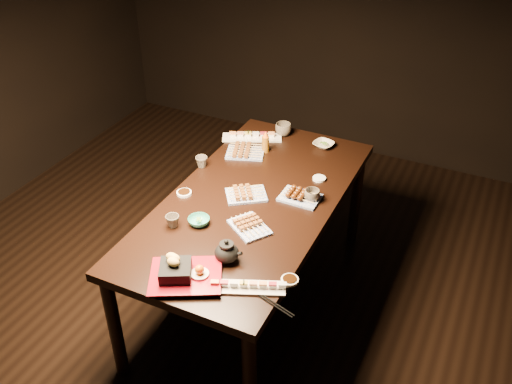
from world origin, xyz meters
TOP-DOWN VIEW (x-y plane):
  - ground at (0.00, 0.00)m, footprint 5.00×5.00m
  - dining_table at (0.26, 0.39)m, footprint 1.19×1.93m
  - sushi_platter_near at (0.56, -0.27)m, footprint 0.35×0.22m
  - sushi_platter_far at (-0.05, 1.03)m, footprint 0.40×0.26m
  - yakitori_plate_center at (0.22, 0.41)m, footprint 0.28×0.26m
  - yakitori_plate_right at (0.37, 0.14)m, footprint 0.27×0.26m
  - yakitori_plate_left at (0.00, 0.83)m, footprint 0.28×0.24m
  - tsukune_plate at (0.51, 0.51)m, footprint 0.23×0.17m
  - edamame_bowl_green at (0.11, 0.06)m, footprint 0.15×0.15m
  - edamame_bowl_cream at (0.42, 1.14)m, footprint 0.16×0.16m
  - tempura_tray at (0.27, -0.34)m, footprint 0.42×0.39m
  - teacup_near_left at (-0.01, -0.02)m, footprint 0.10×0.10m
  - teacup_mid_right at (0.57, 0.53)m, footprint 0.12×0.12m
  - teacup_far_left at (-0.17, 0.58)m, footprint 0.09×0.09m
  - teacup_far_right at (0.12, 1.17)m, footprint 0.11×0.11m
  - teapot at (0.38, -0.13)m, footprint 0.16×0.16m
  - condiment_bottle at (0.10, 0.91)m, footprint 0.05×0.05m
  - sauce_dish_west at (-0.11, 0.27)m, footprint 0.10×0.10m
  - sauce_dish_east at (0.53, 0.75)m, footprint 0.10×0.10m
  - sauce_dish_se at (0.72, -0.14)m, footprint 0.11×0.11m
  - sauce_dish_nw at (-0.10, 1.05)m, footprint 0.09×0.09m
  - chopsticks_near at (0.27, -0.40)m, footprint 0.20×0.10m
  - chopsticks_se at (0.70, -0.31)m, footprint 0.24×0.09m

SIDE VIEW (x-z plane):
  - ground at x=0.00m, z-range 0.00..0.00m
  - dining_table at x=0.26m, z-range 0.00..0.75m
  - chopsticks_near at x=0.27m, z-range 0.75..0.76m
  - chopsticks_se at x=0.70m, z-range 0.75..0.76m
  - sauce_dish_nw at x=-0.10m, z-range 0.75..0.76m
  - sauce_dish_east at x=0.53m, z-range 0.75..0.76m
  - sauce_dish_se at x=0.72m, z-range 0.75..0.76m
  - sauce_dish_west at x=-0.11m, z-range 0.75..0.77m
  - edamame_bowl_cream at x=0.42m, z-range 0.75..0.78m
  - edamame_bowl_green at x=0.11m, z-range 0.75..0.79m
  - sushi_platter_near at x=0.56m, z-range 0.75..0.79m
  - sushi_platter_far at x=-0.05m, z-range 0.75..0.80m
  - yakitori_plate_right at x=0.37m, z-range 0.75..0.81m
  - yakitori_plate_center at x=0.22m, z-range 0.75..0.81m
  - tsukune_plate at x=0.51m, z-range 0.75..0.81m
  - yakitori_plate_left at x=0.00m, z-range 0.75..0.81m
  - teacup_near_left at x=-0.01m, z-range 0.75..0.82m
  - teacup_far_left at x=-0.17m, z-range 0.75..0.82m
  - teacup_mid_right at x=0.57m, z-range 0.75..0.82m
  - teacup_far_right at x=0.12m, z-range 0.75..0.84m
  - teapot at x=0.38m, z-range 0.75..0.87m
  - tempura_tray at x=0.27m, z-range 0.75..0.87m
  - condiment_bottle at x=0.10m, z-range 0.75..0.89m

